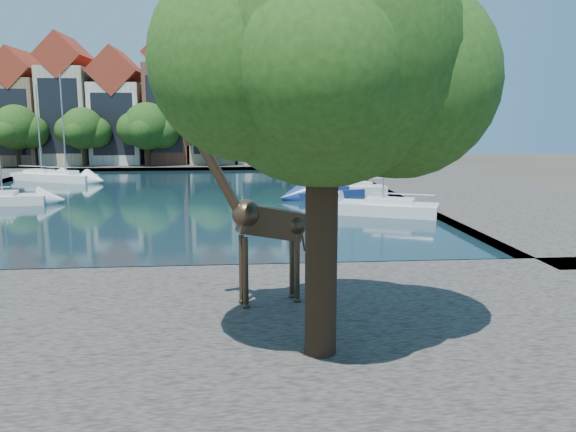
{
  "coord_description": "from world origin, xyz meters",
  "views": [
    {
      "loc": [
        5.53,
        -22.32,
        6.33
      ],
      "look_at": [
        7.28,
        -2.0,
        2.81
      ],
      "focal_mm": 35.0,
      "sensor_mm": 36.0,
      "label": 1
    }
  ],
  "objects": [
    {
      "name": "ground",
      "position": [
        0.0,
        0.0,
        0.0
      ],
      "size": [
        160.0,
        160.0,
        0.0
      ],
      "primitive_type": "plane",
      "color": "#38332B",
      "rests_on": "ground"
    },
    {
      "name": "water_basin",
      "position": [
        0.0,
        24.0,
        0.04
      ],
      "size": [
        38.0,
        50.0,
        0.08
      ],
      "primitive_type": "cube",
      "color": "black",
      "rests_on": "ground"
    },
    {
      "name": "near_quay",
      "position": [
        0.0,
        -7.0,
        0.25
      ],
      "size": [
        50.0,
        14.0,
        0.5
      ],
      "primitive_type": "cube",
      "color": "#544E49",
      "rests_on": "ground"
    },
    {
      "name": "far_quay",
      "position": [
        0.0,
        56.0,
        0.25
      ],
      "size": [
        60.0,
        16.0,
        0.5
      ],
      "primitive_type": "cube",
      "color": "#544E49",
      "rests_on": "ground"
    },
    {
      "name": "right_quay",
      "position": [
        25.0,
        24.0,
        0.25
      ],
      "size": [
        14.0,
        52.0,
        0.5
      ],
      "primitive_type": "cube",
      "color": "#544E49",
      "rests_on": "ground"
    },
    {
      "name": "plane_tree",
      "position": [
        7.62,
        -9.01,
        7.67
      ],
      "size": [
        8.32,
        6.4,
        10.62
      ],
      "color": "#332114",
      "rests_on": "near_quay"
    },
    {
      "name": "townhouse_west_end",
      "position": [
        -23.0,
        55.99,
        7.36
      ],
      "size": [
        5.44,
        9.18,
        14.93
      ],
      "color": "#846548",
      "rests_on": "far_quay"
    },
    {
      "name": "townhouse_west_mid",
      "position": [
        -17.0,
        55.99,
        8.23
      ],
      "size": [
        5.94,
        9.18,
        16.79
      ],
      "color": "#BCB191",
      "rests_on": "far_quay"
    },
    {
      "name": "townhouse_west_inner",
      "position": [
        -10.5,
        55.99,
        7.35
      ],
      "size": [
        6.43,
        9.18,
        15.15
      ],
      "color": "silver",
      "rests_on": "far_quay"
    },
    {
      "name": "townhouse_center",
      "position": [
        -4.0,
        55.99,
        8.36
      ],
      "size": [
        5.44,
        9.18,
        16.93
      ],
      "color": "brown",
      "rests_on": "far_quay"
    },
    {
      "name": "townhouse_east_inner",
      "position": [
        2.0,
        55.99,
        7.73
      ],
      "size": [
        5.94,
        9.18,
        15.79
      ],
      "color": "tan",
      "rests_on": "far_quay"
    },
    {
      "name": "townhouse_east_mid",
      "position": [
        8.5,
        55.99,
        8.1
      ],
      "size": [
        6.43,
        9.18,
        16.65
      ],
      "color": "beige",
      "rests_on": "far_quay"
    },
    {
      "name": "townhouse_east_end",
      "position": [
        15.0,
        55.99,
        7.11
      ],
      "size": [
        5.44,
        9.18,
        14.43
      ],
      "color": "brown",
      "rests_on": "far_quay"
    },
    {
      "name": "far_tree_far_west",
      "position": [
        -21.9,
        50.49,
        5.18
      ],
      "size": [
        7.28,
        5.6,
        7.68
      ],
      "color": "#332114",
      "rests_on": "far_quay"
    },
    {
      "name": "far_tree_west",
      "position": [
        -13.91,
        50.49,
        5.08
      ],
      "size": [
        6.76,
        5.2,
        7.36
      ],
      "color": "#332114",
      "rests_on": "far_quay"
    },
    {
      "name": "far_tree_mid_west",
      "position": [
        -5.89,
        50.49,
        5.29
      ],
      "size": [
        7.8,
        6.0,
        8.0
      ],
      "color": "#332114",
      "rests_on": "far_quay"
    },
    {
      "name": "far_tree_mid_east",
      "position": [
        2.1,
        50.49,
        5.13
      ],
      "size": [
        7.02,
        5.4,
        7.52
      ],
      "color": "#332114",
      "rests_on": "far_quay"
    },
    {
      "name": "far_tree_east",
      "position": [
        10.11,
        50.49,
        5.24
      ],
      "size": [
        7.54,
        5.8,
        7.84
      ],
      "color": "#332114",
      "rests_on": "far_quay"
    },
    {
      "name": "far_tree_far_east",
      "position": [
        18.09,
        50.49,
        5.08
      ],
      "size": [
        6.76,
        5.2,
        7.36
      ],
      "color": "#332114",
      "rests_on": "far_quay"
    },
    {
      "name": "giraffe_statue",
      "position": [
        6.2,
        -5.02,
        3.16
      ],
      "size": [
        3.74,
        1.37,
        5.41
      ],
      "color": "#3A2B1D",
      "rests_on": "near_quay"
    },
    {
      "name": "sailboat_left_c",
      "position": [
        -12.05,
        20.6,
        0.65
      ],
      "size": [
        6.32,
        2.82,
        11.43
      ],
      "color": "silver",
      "rests_on": "water_basin"
    },
    {
      "name": "sailboat_left_d",
      "position": [
        -12.0,
        36.12,
        0.7
      ],
      "size": [
        6.57,
        4.52,
        10.67
      ],
      "color": "white",
      "rests_on": "water_basin"
    },
    {
      "name": "sailboat_left_e",
      "position": [
        -15.0,
        37.93,
        0.68
      ],
      "size": [
        6.57,
        4.42,
        9.74
      ],
      "color": "white",
      "rests_on": "water_basin"
    },
    {
      "name": "sailboat_right_a",
      "position": [
        15.0,
        13.89,
        0.67
      ],
      "size": [
        7.54,
        5.14,
        10.61
      ],
      "color": "silver",
      "rests_on": "water_basin"
    },
    {
      "name": "sailboat_right_b",
      "position": [
        12.59,
        22.47,
        0.57
      ],
      "size": [
        6.35,
        4.29,
        10.22
      ],
      "color": "navy",
      "rests_on": "water_basin"
    },
    {
      "name": "sailboat_right_c",
      "position": [
        15.0,
        23.77,
        0.68
      ],
      "size": [
        5.59,
        2.24,
        9.43
      ],
      "color": "silver",
      "rests_on": "water_basin"
    },
    {
      "name": "sailboat_right_d",
      "position": [
        15.0,
        33.34,
        0.63
      ],
      "size": [
        5.56,
        3.63,
        9.39
      ],
      "color": "white",
      "rests_on": "water_basin"
    }
  ]
}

